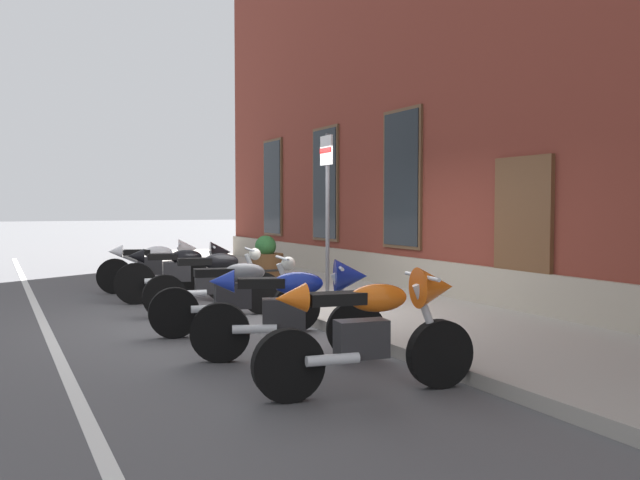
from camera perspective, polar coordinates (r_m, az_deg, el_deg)
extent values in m
plane|color=#4C4C4F|center=(9.67, -2.47, -6.68)|extent=(140.00, 140.00, 0.00)
cube|color=gray|center=(10.32, 4.94, -5.71)|extent=(27.66, 2.89, 0.13)
cube|color=silver|center=(8.91, -21.87, -7.69)|extent=(27.66, 0.12, 0.01)
cube|color=maroon|center=(13.76, 23.94, 12.96)|extent=(21.66, 7.25, 8.15)
cube|color=gray|center=(11.06, 11.21, -3.70)|extent=(21.66, 0.10, 0.70)
cube|color=#513823|center=(17.79, -3.98, 4.45)|extent=(1.22, 0.06, 2.52)
cube|color=black|center=(17.78, -4.07, 4.45)|extent=(1.10, 0.03, 2.40)
cube|color=#513823|center=(14.97, 0.49, 4.76)|extent=(1.22, 0.06, 2.52)
cube|color=black|center=(14.96, 0.38, 4.76)|extent=(1.10, 0.03, 2.40)
cube|color=#513823|center=(12.28, 6.98, 5.16)|extent=(1.22, 0.06, 2.52)
cube|color=black|center=(12.26, 6.86, 5.16)|extent=(1.10, 0.03, 2.40)
cube|color=brown|center=(9.83, 16.77, 0.10)|extent=(1.10, 0.08, 2.30)
cylinder|color=black|center=(12.89, -10.89, -2.89)|extent=(0.27, 0.66, 0.65)
cylinder|color=black|center=(12.94, -16.97, -2.94)|extent=(0.27, 0.66, 0.65)
cylinder|color=silver|center=(12.87, -11.35, -1.85)|extent=(0.14, 0.31, 0.60)
cube|color=#28282B|center=(12.88, -14.17, -2.13)|extent=(0.32, 0.48, 0.32)
ellipsoid|color=silver|center=(12.86, -13.52, -1.04)|extent=(0.38, 0.57, 0.24)
cube|color=black|center=(12.88, -15.21, -1.02)|extent=(0.33, 0.52, 0.10)
cylinder|color=silver|center=(12.84, -11.72, -0.27)|extent=(0.61, 0.19, 0.04)
cylinder|color=silver|center=(12.79, -15.53, -2.77)|extent=(0.20, 0.46, 0.09)
cone|color=silver|center=(12.85, -11.14, -0.71)|extent=(0.43, 0.42, 0.36)
cone|color=silver|center=(12.90, -16.91, -0.94)|extent=(0.30, 0.31, 0.24)
cylinder|color=black|center=(11.52, -8.14, -3.47)|extent=(0.25, 0.69, 0.68)
cylinder|color=black|center=(11.46, -15.36, -3.58)|extent=(0.25, 0.69, 0.68)
cylinder|color=silver|center=(11.49, -8.64, -2.30)|extent=(0.13, 0.31, 0.60)
cube|color=#28282B|center=(11.45, -12.00, -2.64)|extent=(0.30, 0.48, 0.32)
ellipsoid|color=black|center=(11.43, -11.26, -1.41)|extent=(0.36, 0.56, 0.24)
cube|color=black|center=(11.42, -13.16, -1.39)|extent=(0.31, 0.51, 0.10)
cylinder|color=silver|center=(11.46, -9.05, -0.53)|extent=(0.61, 0.16, 0.04)
cylinder|color=silver|center=(11.33, -13.48, -3.37)|extent=(0.18, 0.46, 0.09)
cone|color=black|center=(11.48, -8.40, -1.02)|extent=(0.42, 0.41, 0.36)
cone|color=black|center=(11.42, -15.29, -1.31)|extent=(0.29, 0.30, 0.24)
cylinder|color=black|center=(10.10, -4.96, -4.49)|extent=(0.22, 0.64, 0.63)
cylinder|color=black|center=(9.91, -13.00, -4.69)|extent=(0.22, 0.64, 0.63)
cylinder|color=silver|center=(10.05, -5.52, -2.99)|extent=(0.12, 0.33, 0.66)
cube|color=#28282B|center=(9.95, -9.23, -3.58)|extent=(0.29, 0.47, 0.32)
ellipsoid|color=black|center=(9.94, -8.39, -1.82)|extent=(0.34, 0.56, 0.24)
cube|color=black|center=(9.89, -10.57, -1.80)|extent=(0.30, 0.51, 0.10)
cylinder|color=silver|center=(10.00, -5.98, -0.80)|extent=(0.62, 0.14, 0.04)
cylinder|color=silver|center=(9.81, -10.88, -4.45)|extent=(0.16, 0.46, 0.09)
sphere|color=silver|center=(10.02, -5.53, -1.19)|extent=(0.18, 0.18, 0.18)
cylinder|color=black|center=(8.68, -2.04, -5.71)|extent=(0.22, 0.63, 0.62)
cylinder|color=black|center=(8.43, -12.24, -6.03)|extent=(0.22, 0.63, 0.62)
cylinder|color=silver|center=(8.62, -2.69, -4.04)|extent=(0.12, 0.32, 0.64)
cube|color=#28282B|center=(8.49, -7.41, -4.70)|extent=(0.29, 0.47, 0.32)
ellipsoid|color=slate|center=(8.48, -6.42, -2.75)|extent=(0.34, 0.56, 0.24)
cube|color=black|center=(8.42, -8.97, -2.74)|extent=(0.30, 0.51, 0.10)
cylinder|color=silver|center=(8.56, -3.22, -1.54)|extent=(0.62, 0.14, 0.04)
cylinder|color=silver|center=(8.35, -9.31, -5.75)|extent=(0.16, 0.46, 0.09)
sphere|color=silver|center=(8.59, -2.70, -2.00)|extent=(0.18, 0.18, 0.18)
cylinder|color=black|center=(7.13, 3.03, -7.61)|extent=(0.33, 0.62, 0.62)
cylinder|color=black|center=(7.06, -8.44, -7.74)|extent=(0.33, 0.62, 0.62)
cylinder|color=silver|center=(7.07, 2.23, -5.45)|extent=(0.18, 0.33, 0.67)
cube|color=#28282B|center=(7.03, -3.09, -6.27)|extent=(0.36, 0.49, 0.32)
ellipsoid|color=#192D9E|center=(6.99, -1.87, -3.69)|extent=(0.43, 0.58, 0.24)
cube|color=black|center=(6.98, -4.99, -3.63)|extent=(0.38, 0.53, 0.10)
cylinder|color=silver|center=(7.01, 1.59, -2.27)|extent=(0.59, 0.25, 0.04)
cylinder|color=silver|center=(6.93, -5.55, -7.51)|extent=(0.24, 0.45, 0.09)
cone|color=#192D9E|center=(7.04, 2.64, -3.07)|extent=(0.46, 0.45, 0.36)
cone|color=#192D9E|center=(6.98, -8.31, -3.48)|extent=(0.32, 0.33, 0.24)
cylinder|color=black|center=(6.11, 10.09, -9.46)|extent=(0.20, 0.62, 0.61)
cylinder|color=black|center=(5.60, -2.70, -10.55)|extent=(0.20, 0.62, 0.61)
cylinder|color=silver|center=(6.01, 9.27, -6.88)|extent=(0.11, 0.34, 0.70)
cube|color=#28282B|center=(5.77, 3.53, -8.34)|extent=(0.28, 0.47, 0.32)
ellipsoid|color=orange|center=(5.77, 4.93, -4.89)|extent=(0.33, 0.55, 0.24)
cube|color=black|center=(5.63, 1.36, -4.97)|extent=(0.28, 0.51, 0.10)
cylinder|color=silver|center=(5.92, 8.62, -3.06)|extent=(0.62, 0.12, 0.04)
cylinder|color=silver|center=(5.58, 1.08, -10.08)|extent=(0.15, 0.46, 0.09)
cone|color=orange|center=(5.99, 9.72, -3.96)|extent=(0.40, 0.39, 0.36)
cone|color=orange|center=(5.51, -2.51, -4.94)|extent=(0.27, 0.29, 0.24)
cylinder|color=#4C4C51|center=(10.16, 0.64, 1.79)|extent=(0.06, 0.06, 2.56)
cube|color=white|center=(10.18, 0.54, 7.59)|extent=(0.36, 0.03, 0.44)
cube|color=red|center=(10.18, 0.47, 7.59)|extent=(0.36, 0.01, 0.08)
cylinder|color=brown|center=(12.72, -4.61, -2.46)|extent=(0.67, 0.67, 0.59)
cylinder|color=black|center=(12.72, -4.61, -2.46)|extent=(0.70, 0.70, 0.04)
sphere|color=#28602D|center=(12.69, -4.62, -0.51)|extent=(0.40, 0.40, 0.40)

